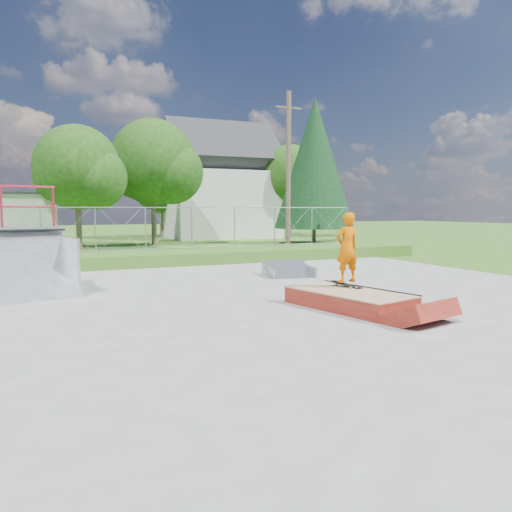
{
  "coord_description": "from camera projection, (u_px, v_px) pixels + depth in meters",
  "views": [
    {
      "loc": [
        -4.33,
        -10.3,
        2.25
      ],
      "look_at": [
        0.59,
        0.61,
        1.1
      ],
      "focal_mm": 35.0,
      "sensor_mm": 36.0,
      "label": 1
    }
  ],
  "objects": [
    {
      "name": "skater",
      "position": [
        347.0,
        251.0,
        11.52
      ],
      "size": [
        0.6,
        0.41,
        1.61
      ],
      "primitive_type": "imported",
      "rotation": [
        0.0,
        0.0,
        3.18
      ],
      "color": "#E46700",
      "rests_on": "grind_box"
    },
    {
      "name": "ground",
      "position": [
        243.0,
        307.0,
        11.34
      ],
      "size": [
        120.0,
        120.0,
        0.0
      ],
      "primitive_type": "plane",
      "color": "#2B611B",
      "rests_on": "ground"
    },
    {
      "name": "tree_left_near",
      "position": [
        82.0,
        171.0,
        26.4
      ],
      "size": [
        4.76,
        4.48,
        6.65
      ],
      "color": "#4F3C32",
      "rests_on": "ground"
    },
    {
      "name": "chain_link_fence",
      "position": [
        145.0,
        229.0,
        20.73
      ],
      "size": [
        20.0,
        0.06,
        1.8
      ],
      "primitive_type": null,
      "color": "gray",
      "rests_on": "grass_berm"
    },
    {
      "name": "grind_box",
      "position": [
        349.0,
        300.0,
        11.09
      ],
      "size": [
        1.97,
        3.07,
        0.42
      ],
      "rotation": [
        0.0,
        0.0,
        0.22
      ],
      "color": "maroon",
      "rests_on": "concrete_pad"
    },
    {
      "name": "tree_center",
      "position": [
        158.0,
        165.0,
        29.99
      ],
      "size": [
        5.44,
        5.12,
        7.6
      ],
      "color": "#4F3C32",
      "rests_on": "ground"
    },
    {
      "name": "tree_back_mid",
      "position": [
        165.0,
        190.0,
        38.4
      ],
      "size": [
        4.08,
        3.84,
        5.7
      ],
      "color": "#4F3C32",
      "rests_on": "ground"
    },
    {
      "name": "grass_berm",
      "position": [
        151.0,
        258.0,
        19.93
      ],
      "size": [
        24.0,
        3.0,
        0.5
      ],
      "primitive_type": "cube",
      "color": "#2B611B",
      "rests_on": "ground"
    },
    {
      "name": "tree_right_far",
      "position": [
        294.0,
        178.0,
        38.35
      ],
      "size": [
        5.1,
        4.8,
        7.12
      ],
      "color": "#4F3C32",
      "rests_on": "ground"
    },
    {
      "name": "utility_pole",
      "position": [
        288.0,
        173.0,
        24.91
      ],
      "size": [
        0.24,
        0.24,
        8.0
      ],
      "primitive_type": "cylinder",
      "color": "#4F3C32",
      "rests_on": "ground"
    },
    {
      "name": "skateboard",
      "position": [
        346.0,
        285.0,
        11.6
      ],
      "size": [
        0.53,
        0.81,
        0.13
      ],
      "primitive_type": "cube",
      "rotation": [
        0.14,
        0.0,
        0.43
      ],
      "color": "black",
      "rests_on": "grind_box"
    },
    {
      "name": "gable_house",
      "position": [
        220.0,
        187.0,
        38.24
      ],
      "size": [
        8.4,
        6.08,
        8.94
      ],
      "color": "white",
      "rests_on": "ground"
    },
    {
      "name": "flat_bank_ramp",
      "position": [
        289.0,
        270.0,
        16.41
      ],
      "size": [
        1.71,
        1.78,
        0.44
      ],
      "primitive_type": null,
      "rotation": [
        0.0,
        0.0,
        -0.19
      ],
      "color": "gray",
      "rests_on": "concrete_pad"
    },
    {
      "name": "quarter_pipe",
      "position": [
        11.0,
        241.0,
        12.41
      ],
      "size": [
        3.28,
        2.93,
        2.86
      ],
      "primitive_type": null,
      "rotation": [
        0.0,
        0.0,
        0.2
      ],
      "color": "gray",
      "rests_on": "concrete_pad"
    },
    {
      "name": "concrete_pad",
      "position": [
        243.0,
        307.0,
        11.33
      ],
      "size": [
        20.0,
        16.0,
        0.04
      ],
      "primitive_type": "cube",
      "color": "gray",
      "rests_on": "ground"
    },
    {
      "name": "conifer_tree",
      "position": [
        315.0,
        163.0,
        31.19
      ],
      "size": [
        5.04,
        5.04,
        9.1
      ],
      "color": "#4F3C32",
      "rests_on": "ground"
    }
  ]
}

